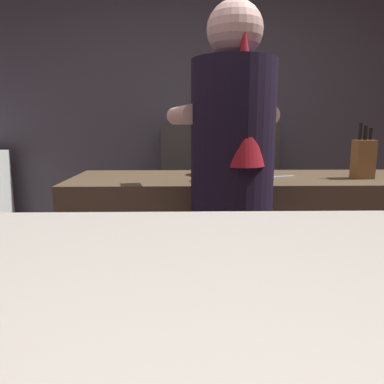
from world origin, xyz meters
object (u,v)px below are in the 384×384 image
Objects in this scene: bartender at (232,182)px; knife_block at (363,158)px; mixing_bowl at (207,170)px; chefs_knife at (274,177)px; bottle_soy at (247,112)px; bottle_hot_sauce at (225,113)px.

knife_block is at bearing -75.87° from bartender.
bartender is at bearing -82.53° from mixing_bowl.
mixing_bowl is at bearing 139.36° from chefs_knife.
knife_block reaches higher than mixing_bowl.
mixing_bowl is at bearing 169.39° from knife_block.
knife_block is at bearing -73.76° from bottle_soy.
bartender is at bearing -101.42° from bottle_soy.
mixing_bowl is (-0.81, 0.15, -0.08)m from knife_block.
knife_block is 1.24× the size of bottle_hot_sauce.
bottle_hot_sauce is at bearing -18.83° from bartender.
bottle_soy is (-0.39, 1.33, 0.28)m from knife_block.
bottle_hot_sauce is (0.15, 1.70, 0.33)m from bartender.
knife_block is at bearing -21.50° from chefs_knife.
mixing_bowl is 1.23m from bottle_hot_sauce.
knife_block is 1.20× the size of chefs_knife.
bartender is 1.79m from bottle_soy.
bartender is 6.98× the size of chefs_knife.
bottle_soy is at bearing 8.53° from bottle_hot_sauce.
bottle_hot_sauce reaches higher than knife_block.
bottle_soy is 1.17× the size of bottle_hot_sauce.
bottle_soy is (0.07, 1.32, 0.39)m from chefs_knife.
bottle_soy is at bearing 106.24° from knife_block.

